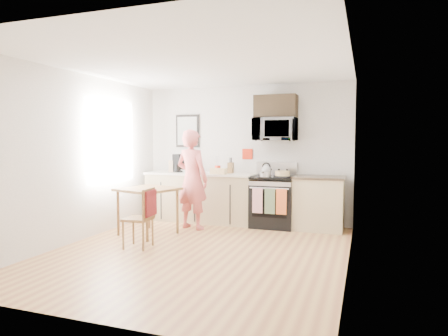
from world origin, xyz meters
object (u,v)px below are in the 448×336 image
(microwave, at_px, (275,129))
(person, at_px, (192,179))
(dining_table, at_px, (148,193))
(chair, at_px, (146,210))
(range, at_px, (273,203))
(cake, at_px, (282,174))

(microwave, relative_size, person, 0.43)
(dining_table, xyz_separation_m, chair, (0.41, -0.76, -0.12))
(range, distance_m, dining_table, 2.25)
(dining_table, bearing_deg, microwave, 37.19)
(person, height_order, cake, person)
(person, distance_m, cake, 1.59)
(range, relative_size, dining_table, 1.30)
(range, relative_size, chair, 1.33)
(microwave, distance_m, chair, 2.84)
(range, xyz_separation_m, cake, (0.19, -0.16, 0.54))
(person, relative_size, cake, 5.56)
(person, relative_size, dining_table, 1.96)
(range, relative_size, microwave, 1.53)
(chair, distance_m, cake, 2.51)
(range, bearing_deg, chair, -124.89)
(dining_table, bearing_deg, range, 35.05)
(person, xyz_separation_m, cake, (1.51, 0.48, 0.10))
(microwave, xyz_separation_m, chair, (-1.42, -2.14, -1.20))
(range, bearing_deg, person, -154.20)
(range, xyz_separation_m, person, (-1.32, -0.64, 0.44))
(dining_table, height_order, chair, chair)
(chair, bearing_deg, cake, 44.24)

